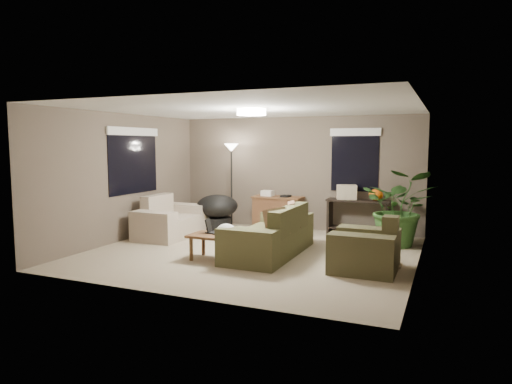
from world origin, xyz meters
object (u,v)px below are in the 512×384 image
at_px(loveseat, 170,222).
at_px(cat_scratching_post, 391,252).
at_px(console_table, 358,215).
at_px(floor_lamp, 231,157).
at_px(houseplant, 400,216).
at_px(desk, 278,213).
at_px(main_sofa, 272,238).
at_px(coffee_table, 220,239).
at_px(armchair, 366,251).
at_px(papasan_chair, 217,210).

relative_size(loveseat, cat_scratching_post, 3.20).
bearing_deg(loveseat, console_table, 24.41).
bearing_deg(cat_scratching_post, floor_lamp, 151.73).
height_order(loveseat, houseplant, houseplant).
xyz_separation_m(desk, console_table, (1.75, 0.08, 0.06)).
height_order(main_sofa, console_table, main_sofa).
xyz_separation_m(coffee_table, console_table, (1.70, 2.95, 0.08)).
distance_m(armchair, desk, 3.48).
bearing_deg(console_table, floor_lamp, -176.52).
xyz_separation_m(console_table, cat_scratching_post, (0.93, -2.20, -0.22)).
bearing_deg(houseplant, console_table, 141.99).
xyz_separation_m(main_sofa, cat_scratching_post, (1.99, 0.06, -0.08)).
height_order(armchair, desk, armchair).
bearing_deg(floor_lamp, desk, 4.93).
height_order(loveseat, papasan_chair, loveseat).
distance_m(coffee_table, desk, 2.87).
bearing_deg(papasan_chair, armchair, -28.68).
height_order(console_table, cat_scratching_post, console_table).
distance_m(loveseat, houseplant, 4.55).
xyz_separation_m(armchair, houseplant, (0.29, 1.93, 0.26)).
relative_size(coffee_table, papasan_chair, 0.86).
relative_size(desk, floor_lamp, 0.58).
relative_size(coffee_table, desk, 0.91).
bearing_deg(console_table, desk, -177.43).
xyz_separation_m(loveseat, coffee_table, (1.85, -1.34, 0.06)).
bearing_deg(armchair, coffee_table, -172.07).
bearing_deg(cat_scratching_post, desk, 141.60).
distance_m(main_sofa, papasan_chair, 2.46).
relative_size(armchair, console_table, 0.77).
height_order(console_table, houseplant, houseplant).
height_order(houseplant, cat_scratching_post, houseplant).
xyz_separation_m(main_sofa, desk, (-0.69, 2.18, 0.08)).
relative_size(loveseat, houseplant, 1.11).
xyz_separation_m(desk, floor_lamp, (-1.09, -0.09, 1.22)).
bearing_deg(desk, main_sofa, -72.35).
bearing_deg(console_table, armchair, -77.00).
xyz_separation_m(console_table, floor_lamp, (-2.84, -0.17, 1.16)).
height_order(coffee_table, console_table, console_table).
bearing_deg(floor_lamp, cat_scratching_post, -28.27).
relative_size(armchair, floor_lamp, 0.52).
bearing_deg(cat_scratching_post, houseplant, 91.24).
height_order(loveseat, desk, loveseat).
distance_m(main_sofa, console_table, 2.50).
distance_m(desk, floor_lamp, 1.64).
bearing_deg(armchair, cat_scratching_post, 53.05).
xyz_separation_m(main_sofa, floor_lamp, (-1.79, 2.09, 1.30)).
distance_m(loveseat, papasan_chair, 1.12).
distance_m(armchair, floor_lamp, 4.43).
bearing_deg(console_table, main_sofa, -115.06).
bearing_deg(armchair, loveseat, 166.27).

